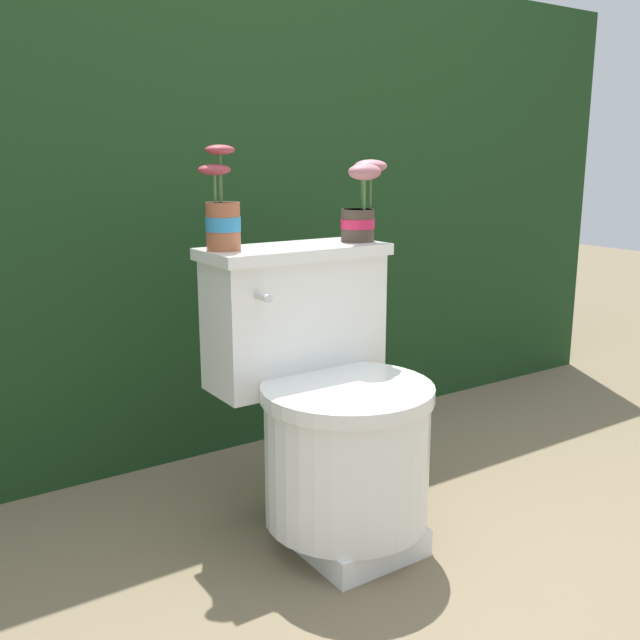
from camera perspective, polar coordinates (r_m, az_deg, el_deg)
ground_plane at (r=1.90m, az=2.18°, el=-17.67°), size 12.00×12.00×0.00m
hedge_backdrop at (r=2.74m, az=-13.27°, el=8.80°), size 3.70×1.01×1.57m
toilet at (r=1.84m, az=0.68°, el=-7.09°), size 0.50×0.56×0.74m
potted_plant_left at (r=1.79m, az=-7.84°, el=8.46°), size 0.10×0.09×0.26m
potted_plant_midleft at (r=1.97m, az=3.31°, el=9.28°), size 0.14×0.11×0.22m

